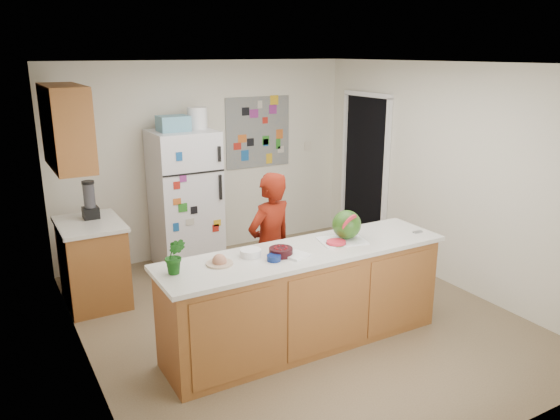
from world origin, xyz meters
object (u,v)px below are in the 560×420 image
refrigerator (185,200)px  cherry_bowl (281,252)px  watermelon (347,225)px  person (270,246)px

refrigerator → cherry_bowl: 2.40m
watermelon → cherry_bowl: size_ratio=1.31×
person → refrigerator: bearing=-97.2°
refrigerator → person: (0.25, -1.73, -0.10)m
refrigerator → cherry_bowl: (-0.01, -2.40, 0.11)m
cherry_bowl → watermelon: bearing=4.9°
person → cherry_bowl: bearing=53.7°
refrigerator → person: refrigerator is taller
person → watermelon: 0.83m
person → cherry_bowl: (-0.26, -0.67, 0.21)m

